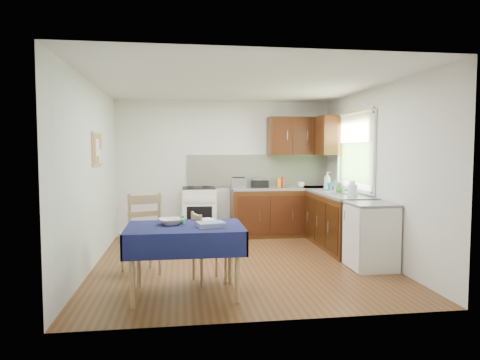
{
  "coord_description": "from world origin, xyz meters",
  "views": [
    {
      "loc": [
        -0.81,
        -5.89,
        1.59
      ],
      "look_at": [
        0.04,
        0.28,
        1.15
      ],
      "focal_mm": 32.0,
      "sensor_mm": 36.0,
      "label": 1
    }
  ],
  "objects": [
    {
      "name": "worktop_corner",
      "position": [
        1.7,
        1.8,
        0.88
      ],
      "size": [
        0.6,
        0.6,
        0.04
      ],
      "primitive_type": "cube",
      "color": "slate",
      "rests_on": "base_cabinets"
    },
    {
      "name": "cup",
      "position": [
        1.39,
        1.75,
        0.95
      ],
      "size": [
        0.13,
        0.13,
        0.1
      ],
      "primitive_type": "imported",
      "rotation": [
        0.0,
        0.0,
        -0.06
      ],
      "color": "white",
      "rests_on": "worktop_back"
    },
    {
      "name": "corkboard",
      "position": [
        -1.97,
        0.3,
        1.6
      ],
      "size": [
        0.04,
        0.62,
        0.47
      ],
      "color": "tan",
      "rests_on": "wall_left"
    },
    {
      "name": "soap_bottle_b",
      "position": [
        1.7,
        1.11,
        1.0
      ],
      "size": [
        0.12,
        0.12,
        0.19
      ],
      "primitive_type": "imported",
      "rotation": [
        0.0,
        0.0,
        2.47
      ],
      "color": "#1B62A2",
      "rests_on": "worktop_right"
    },
    {
      "name": "soap_bottle_a",
      "position": [
        1.68,
        1.14,
        1.06
      ],
      "size": [
        0.17,
        0.17,
        0.31
      ],
      "primitive_type": "imported",
      "rotation": [
        0.0,
        0.0,
        0.72
      ],
      "color": "white",
      "rests_on": "worktop_right"
    },
    {
      "name": "stove",
      "position": [
        -0.5,
        1.8,
        0.46
      ],
      "size": [
        0.6,
        0.61,
        0.92
      ],
      "color": "white",
      "rests_on": "ground"
    },
    {
      "name": "dish_rack",
      "position": [
        1.67,
        0.59,
        0.92
      ],
      "size": [
        0.42,
        0.32,
        0.2
      ],
      "rotation": [
        0.0,
        0.0,
        0.1
      ],
      "color": "gray",
      "rests_on": "worktop_right"
    },
    {
      "name": "kettle",
      "position": [
        1.7,
        0.12,
        1.01
      ],
      "size": [
        0.14,
        0.14,
        0.24
      ],
      "color": "white",
      "rests_on": "worktop_right"
    },
    {
      "name": "worktop_back",
      "position": [
        1.05,
        1.8,
        0.88
      ],
      "size": [
        1.9,
        0.6,
        0.04
      ],
      "primitive_type": "cube",
      "color": "slate",
      "rests_on": "base_cabinets"
    },
    {
      "name": "tea_towel",
      "position": [
        -0.5,
        -1.35,
        0.79
      ],
      "size": [
        0.32,
        0.27,
        0.05
      ],
      "primitive_type": "cube",
      "rotation": [
        0.0,
        0.0,
        0.2
      ],
      "color": "navy",
      "rests_on": "dining_table"
    },
    {
      "name": "wall_right",
      "position": [
        2.0,
        0.0,
        1.25
      ],
      "size": [
        0.02,
        4.2,
        2.5
      ],
      "primitive_type": "cube",
      "color": "silver",
      "rests_on": "ground"
    },
    {
      "name": "sauce_bottle",
      "position": [
        1.01,
        1.65,
        1.0
      ],
      "size": [
        0.05,
        0.05,
        0.21
      ],
      "primitive_type": "cylinder",
      "color": "red",
      "rests_on": "worktop_back"
    },
    {
      "name": "wall_left",
      "position": [
        -2.0,
        0.0,
        1.25
      ],
      "size": [
        0.02,
        4.2,
        2.5
      ],
      "primitive_type": "cube",
      "color": "silver",
      "rests_on": "ground"
    },
    {
      "name": "ceiling",
      "position": [
        0.0,
        0.0,
        2.5
      ],
      "size": [
        4.0,
        4.2,
        0.02
      ],
      "primitive_type": "cube",
      "color": "silver",
      "rests_on": "wall_back"
    },
    {
      "name": "wall_back",
      "position": [
        0.0,
        2.1,
        1.25
      ],
      "size": [
        4.0,
        0.02,
        2.5
      ],
      "primitive_type": "cube",
      "color": "silver",
      "rests_on": "ground"
    },
    {
      "name": "window",
      "position": [
        1.97,
        0.7,
        1.65
      ],
      "size": [
        0.04,
        1.48,
        1.26
      ],
      "color": "#355A25",
      "rests_on": "wall_right"
    },
    {
      "name": "chair_near",
      "position": [
        -0.52,
        -0.83,
        0.45
      ],
      "size": [
        0.46,
        0.46,
        0.84
      ],
      "rotation": [
        0.0,
        0.0,
        1.86
      ],
      "color": "tan",
      "rests_on": "ground"
    },
    {
      "name": "upper_cabinets",
      "position": [
        1.52,
        1.8,
        1.85
      ],
      "size": [
        1.2,
        0.85,
        0.7
      ],
      "color": "black",
      "rests_on": "wall_back"
    },
    {
      "name": "wall_front",
      "position": [
        0.0,
        -2.1,
        1.25
      ],
      "size": [
        4.0,
        0.02,
        2.5
      ],
      "primitive_type": "cube",
      "color": "silver",
      "rests_on": "ground"
    },
    {
      "name": "base_cabinets",
      "position": [
        1.36,
        1.26,
        0.43
      ],
      "size": [
        1.9,
        2.3,
        0.86
      ],
      "color": "black",
      "rests_on": "ground"
    },
    {
      "name": "floor",
      "position": [
        0.0,
        0.0,
        0.0
      ],
      "size": [
        4.2,
        4.2,
        0.0
      ],
      "primitive_type": "plane",
      "color": "#4E2F14",
      "rests_on": "ground"
    },
    {
      "name": "soap_bottle_c",
      "position": [
        1.67,
        0.53,
        0.99
      ],
      "size": [
        0.19,
        0.19,
        0.18
      ],
      "primitive_type": "imported",
      "rotation": [
        0.0,
        0.0,
        3.86
      ],
      "color": "#2B9127",
      "rests_on": "worktop_right"
    },
    {
      "name": "spice_jar",
      "position": [
        -0.8,
        -1.12,
        0.81
      ],
      "size": [
        0.05,
        0.05,
        0.1
      ],
      "primitive_type": "cylinder",
      "color": "green",
      "rests_on": "dining_table"
    },
    {
      "name": "fridge",
      "position": [
        1.7,
        -0.55,
        0.44
      ],
      "size": [
        0.58,
        0.6,
        0.89
      ],
      "color": "white",
      "rests_on": "ground"
    },
    {
      "name": "toaster",
      "position": [
        0.22,
        1.74,
        0.99
      ],
      "size": [
        0.27,
        0.16,
        0.2
      ],
      "rotation": [
        0.0,
        0.0,
        0.16
      ],
      "color": "#B4B5B9",
      "rests_on": "worktop_back"
    },
    {
      "name": "splashback",
      "position": [
        0.65,
        2.08,
        1.2
      ],
      "size": [
        2.7,
        0.02,
        0.6
      ],
      "primitive_type": "cube",
      "color": "white",
      "rests_on": "wall_back"
    },
    {
      "name": "yellow_packet",
      "position": [
        1.05,
        1.94,
        0.98
      ],
      "size": [
        0.14,
        0.12,
        0.16
      ],
      "primitive_type": "cube",
      "rotation": [
        0.0,
        0.0,
        -0.37
      ],
      "color": "yellow",
      "rests_on": "worktop_back"
    },
    {
      "name": "sandwich_press",
      "position": [
        0.62,
        1.82,
        0.98
      ],
      "size": [
        0.29,
        0.25,
        0.17
      ],
      "rotation": [
        0.0,
        0.0,
        -0.34
      ],
      "color": "black",
      "rests_on": "worktop_back"
    },
    {
      "name": "worktop_right",
      "position": [
        1.7,
        0.65,
        0.88
      ],
      "size": [
        0.6,
        1.7,
        0.04
      ],
      "primitive_type": "cube",
      "color": "slate",
      "rests_on": "base_cabinets"
    },
    {
      "name": "book",
      "position": [
        -0.59,
        -0.98,
        0.77
      ],
      "size": [
        0.24,
        0.27,
        0.02
      ],
      "primitive_type": "imported",
      "rotation": [
        0.0,
        0.0,
        0.41
      ],
      "color": "white",
      "rests_on": "dining_table"
    },
    {
      "name": "dining_table",
      "position": [
        -0.77,
        -1.26,
        0.66
      ],
      "size": [
        1.26,
        0.86,
        0.76
      ],
      "rotation": [
        0.0,
        0.0,
        0.29
      ],
      "color": "#0F0F3D",
      "rests_on": "ground"
    },
    {
      "name": "chair_far",
      "position": [
        -1.31,
        -0.41,
        0.56
      ],
      "size": [
        0.61,
        0.61,
        1.06
      ],
      "rotation": [
        0.0,
        0.0,
        3.52
      ],
      "color": "tan",
      "rests_on": "ground"
    },
    {
      "name": "plate_bowl",
      "position": [
        -0.92,
        -1.15,
        0.8
      ],
      "size": [
        0.33,
        0.33,
        0.07
      ],
      "primitive_type": "imported",
      "rotation": [
        0.0,
        0.0,
        0.3
      ],
      "color": "#F8E5CB",
      "rests_on": "dining_table"
    }
  ]
}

